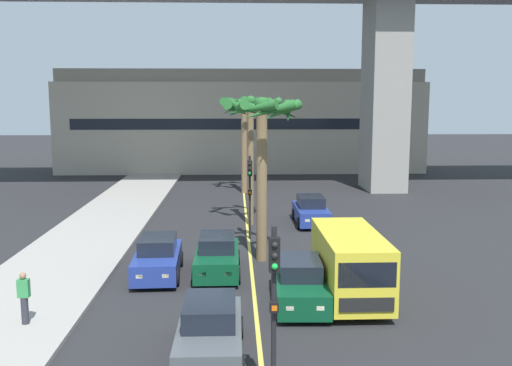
% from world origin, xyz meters
% --- Properties ---
extents(sidewalk_left, '(4.80, 80.00, 0.15)m').
position_xyz_m(sidewalk_left, '(-8.00, 16.00, 0.07)').
color(sidewalk_left, '#9E9991').
rests_on(sidewalk_left, ground).
extents(lane_stripe_center, '(0.14, 56.00, 0.01)m').
position_xyz_m(lane_stripe_center, '(0.00, 24.00, 0.00)').
color(lane_stripe_center, '#DBCC4C').
rests_on(lane_stripe_center, ground).
extents(pier_building_backdrop, '(34.92, 8.04, 9.77)m').
position_xyz_m(pier_building_backdrop, '(0.00, 52.80, 4.82)').
color(pier_building_backdrop, '#BCB29E').
rests_on(pier_building_backdrop, ground).
extents(car_queue_front, '(1.95, 4.16, 1.56)m').
position_xyz_m(car_queue_front, '(-3.75, 18.19, 0.72)').
color(car_queue_front, navy).
rests_on(car_queue_front, ground).
extents(car_queue_second, '(1.84, 4.10, 1.56)m').
position_xyz_m(car_queue_second, '(-1.39, 18.36, 0.72)').
color(car_queue_second, '#0C4728').
rests_on(car_queue_second, ground).
extents(car_queue_third, '(1.95, 4.16, 1.56)m').
position_xyz_m(car_queue_third, '(1.53, 14.82, 0.72)').
color(car_queue_third, '#0C4728').
rests_on(car_queue_third, ground).
extents(car_queue_fourth, '(1.84, 4.10, 1.56)m').
position_xyz_m(car_queue_fourth, '(-1.37, 10.89, 0.72)').
color(car_queue_fourth, '#4C5156').
rests_on(car_queue_fourth, ground).
extents(car_queue_fifth, '(1.85, 4.11, 1.56)m').
position_xyz_m(car_queue_fifth, '(3.61, 27.47, 0.72)').
color(car_queue_fifth, navy).
rests_on(car_queue_fifth, ground).
extents(delivery_van, '(2.17, 5.26, 2.36)m').
position_xyz_m(delivery_van, '(3.33, 15.30, 1.29)').
color(delivery_van, yellow).
rests_on(delivery_van, ground).
extents(traffic_light_median_near, '(0.24, 0.37, 4.20)m').
position_xyz_m(traffic_light_median_near, '(0.18, 8.28, 2.71)').
color(traffic_light_median_near, black).
rests_on(traffic_light_median_near, ground).
extents(traffic_light_median_far, '(0.24, 0.37, 4.20)m').
position_xyz_m(traffic_light_median_far, '(0.07, 23.96, 2.71)').
color(traffic_light_median_far, black).
rests_on(traffic_light_median_far, ground).
extents(palm_tree_near_median, '(3.48, 3.52, 7.16)m').
position_xyz_m(palm_tree_near_median, '(0.23, 27.39, 5.93)').
color(palm_tree_near_median, brown).
rests_on(palm_tree_near_median, ground).
extents(palm_tree_mid_median, '(3.38, 3.42, 7.06)m').
position_xyz_m(palm_tree_mid_median, '(0.48, 20.23, 5.67)').
color(palm_tree_mid_median, brown).
rests_on(palm_tree_mid_median, ground).
extents(palm_tree_far_median, '(3.60, 3.62, 7.21)m').
position_xyz_m(palm_tree_far_median, '(0.05, 38.37, 5.77)').
color(palm_tree_far_median, brown).
rests_on(palm_tree_far_median, ground).
extents(pedestrian_near_crosswalk, '(0.34, 0.22, 1.62)m').
position_xyz_m(pedestrian_near_crosswalk, '(-7.10, 13.05, 1.00)').
color(pedestrian_near_crosswalk, '#2D2D38').
rests_on(pedestrian_near_crosswalk, sidewalk_left).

